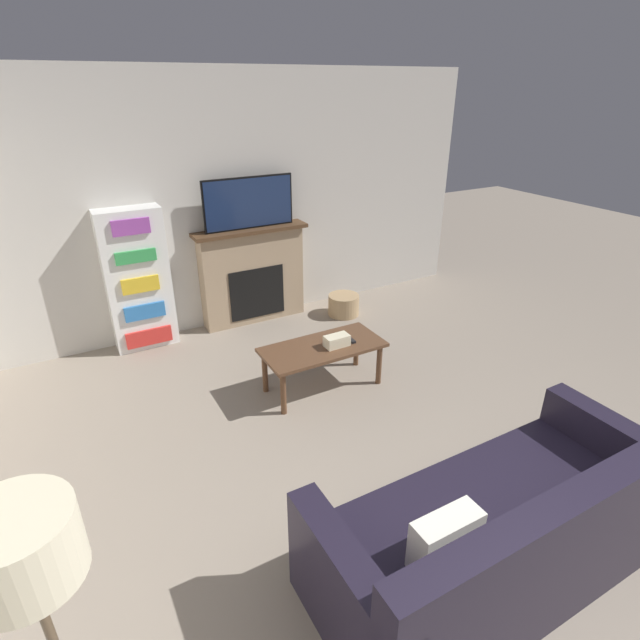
% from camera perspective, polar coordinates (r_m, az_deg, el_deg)
% --- Properties ---
extents(wall_back, '(6.02, 0.06, 2.70)m').
position_cam_1_polar(wall_back, '(5.61, -9.98, 12.96)').
color(wall_back, beige).
rests_on(wall_back, ground_plane).
extents(fireplace, '(1.28, 0.28, 1.10)m').
position_cam_1_polar(fireplace, '(5.75, -7.70, 5.13)').
color(fireplace, tan).
rests_on(fireplace, ground_plane).
extents(tv, '(1.01, 0.03, 0.55)m').
position_cam_1_polar(tv, '(5.50, -8.13, 13.10)').
color(tv, black).
rests_on(tv, fireplace).
extents(couch, '(2.11, 0.91, 0.87)m').
position_cam_1_polar(couch, '(3.15, 19.89, -22.07)').
color(couch, black).
rests_on(couch, ground_plane).
extents(coffee_table, '(1.09, 0.50, 0.43)m').
position_cam_1_polar(coffee_table, '(4.45, 0.32, -3.62)').
color(coffee_table, brown).
rests_on(coffee_table, ground_plane).
extents(tissue_box, '(0.22, 0.12, 0.10)m').
position_cam_1_polar(tissue_box, '(4.40, 1.94, -2.39)').
color(tissue_box, beige).
rests_on(tissue_box, coffee_table).
extents(remote_control, '(0.04, 0.15, 0.02)m').
position_cam_1_polar(remote_control, '(4.52, 3.42, -2.21)').
color(remote_control, black).
rests_on(remote_control, coffee_table).
extents(bookshelf, '(0.62, 0.29, 1.46)m').
position_cam_1_polar(bookshelf, '(5.38, -20.10, 4.25)').
color(bookshelf, white).
rests_on(bookshelf, ground_plane).
extents(floor_lamp, '(0.33, 0.33, 1.51)m').
position_cam_1_polar(floor_lamp, '(1.79, -30.18, -24.28)').
color(floor_lamp, '#2D2D2D').
rests_on(floor_lamp, ground_plane).
extents(storage_basket, '(0.37, 0.37, 0.25)m').
position_cam_1_polar(storage_basket, '(5.98, 2.72, 1.73)').
color(storage_basket, tan).
rests_on(storage_basket, ground_plane).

